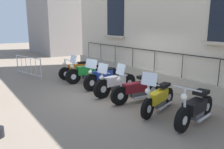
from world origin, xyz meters
name	(u,v)px	position (x,y,z in m)	size (l,w,h in m)	color
ground_plane	(112,95)	(0.00, 0.00, 0.00)	(60.00, 60.00, 0.00)	gray
building_facade	(164,4)	(-2.63, 0.00, 3.47)	(0.82, 13.75, 7.14)	beige
motorcycle_orange	(77,70)	(-0.15, -3.28, 0.41)	(1.91, 0.61, 1.01)	black
motorcycle_green	(86,73)	(-0.15, -2.29, 0.46)	(2.08, 0.72, 1.32)	black
motorcycle_blue	(104,77)	(-0.31, -1.07, 0.46)	(2.17, 0.80, 1.29)	black
motorcycle_white	(116,83)	(-0.14, 0.04, 0.44)	(2.07, 0.60, 1.28)	black
motorcycle_maroon	(136,90)	(-0.24, 1.11, 0.43)	(2.03, 0.56, 1.39)	black
motorcycle_yellow	(158,99)	(-0.17, 2.22, 0.43)	(1.91, 0.78, 1.33)	black
motorcycle_black	(195,109)	(-0.34, 3.38, 0.42)	(1.96, 0.73, 1.12)	black
crowd_barrier	(28,66)	(1.73, -5.09, 0.57)	(0.64, 2.31, 1.05)	#B7B7BF
distant_building	(60,5)	(-4.04, -14.59, 4.53)	(4.72, 6.43, 9.07)	gray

